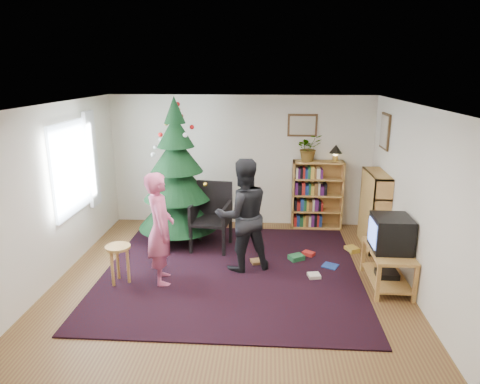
# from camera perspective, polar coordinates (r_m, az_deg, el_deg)

# --- Properties ---
(floor) EXTENTS (5.00, 5.00, 0.00)m
(floor) POSITION_cam_1_polar(r_m,az_deg,el_deg) (6.31, -1.38, -11.79)
(floor) COLOR brown
(floor) RESTS_ON ground
(ceiling) EXTENTS (5.00, 5.00, 0.00)m
(ceiling) POSITION_cam_1_polar(r_m,az_deg,el_deg) (5.61, -1.55, 11.46)
(ceiling) COLOR white
(ceiling) RESTS_ON wall_back
(wall_back) EXTENTS (5.00, 0.02, 2.50)m
(wall_back) POSITION_cam_1_polar(r_m,az_deg,el_deg) (8.26, 0.11, 4.14)
(wall_back) COLOR silver
(wall_back) RESTS_ON floor
(wall_front) EXTENTS (5.00, 0.02, 2.50)m
(wall_front) POSITION_cam_1_polar(r_m,az_deg,el_deg) (3.54, -5.22, -12.62)
(wall_front) COLOR silver
(wall_front) RESTS_ON floor
(wall_left) EXTENTS (0.02, 5.00, 2.50)m
(wall_left) POSITION_cam_1_polar(r_m,az_deg,el_deg) (6.55, -23.80, -0.37)
(wall_left) COLOR silver
(wall_left) RESTS_ON floor
(wall_right) EXTENTS (0.02, 5.00, 2.50)m
(wall_right) POSITION_cam_1_polar(r_m,az_deg,el_deg) (6.14, 22.45, -1.24)
(wall_right) COLOR silver
(wall_right) RESTS_ON floor
(rug) EXTENTS (3.80, 3.60, 0.02)m
(rug) POSITION_cam_1_polar(r_m,az_deg,el_deg) (6.57, -1.14, -10.50)
(rug) COLOR black
(rug) RESTS_ON floor
(window_pane) EXTENTS (0.04, 1.20, 1.40)m
(window_pane) POSITION_cam_1_polar(r_m,az_deg,el_deg) (7.00, -21.60, 2.96)
(window_pane) COLOR silver
(window_pane) RESTS_ON wall_left
(curtain) EXTENTS (0.06, 0.35, 1.60)m
(curtain) POSITION_cam_1_polar(r_m,az_deg,el_deg) (7.61, -19.14, 4.16)
(curtain) COLOR silver
(curtain) RESTS_ON wall_left
(picture_back) EXTENTS (0.55, 0.03, 0.42)m
(picture_back) POSITION_cam_1_polar(r_m,az_deg,el_deg) (8.12, 8.32, 8.79)
(picture_back) COLOR #4C3319
(picture_back) RESTS_ON wall_back
(picture_right) EXTENTS (0.03, 0.50, 0.60)m
(picture_right) POSITION_cam_1_polar(r_m,az_deg,el_deg) (7.64, 18.78, 7.67)
(picture_right) COLOR #4C3319
(picture_right) RESTS_ON wall_right
(christmas_tree) EXTENTS (1.40, 1.40, 2.54)m
(christmas_tree) POSITION_cam_1_polar(r_m,az_deg,el_deg) (7.47, -8.35, 1.18)
(christmas_tree) COLOR #3F2816
(christmas_tree) RESTS_ON rug
(bookshelf_back) EXTENTS (0.95, 0.30, 1.30)m
(bookshelf_back) POSITION_cam_1_polar(r_m,az_deg,el_deg) (8.28, 10.25, -0.26)
(bookshelf_back) COLOR #C38845
(bookshelf_back) RESTS_ON floor
(bookshelf_right) EXTENTS (0.30, 0.95, 1.30)m
(bookshelf_right) POSITION_cam_1_polar(r_m,az_deg,el_deg) (7.61, 17.47, -2.19)
(bookshelf_right) COLOR #C38845
(bookshelf_right) RESTS_ON floor
(tv_stand) EXTENTS (0.54, 0.96, 0.55)m
(tv_stand) POSITION_cam_1_polar(r_m,az_deg,el_deg) (6.40, 19.11, -9.07)
(tv_stand) COLOR #C38845
(tv_stand) RESTS_ON floor
(crt_tv) EXTENTS (0.51, 0.55, 0.48)m
(crt_tv) POSITION_cam_1_polar(r_m,az_deg,el_deg) (6.22, 19.47, -5.22)
(crt_tv) COLOR black
(crt_tv) RESTS_ON tv_stand
(armchair) EXTENTS (0.68, 0.68, 1.12)m
(armchair) POSITION_cam_1_polar(r_m,az_deg,el_deg) (7.28, -3.78, -2.74)
(armchair) COLOR black
(armchair) RESTS_ON rug
(stool) EXTENTS (0.35, 0.35, 0.58)m
(stool) POSITION_cam_1_polar(r_m,az_deg,el_deg) (6.29, -15.89, -8.01)
(stool) COLOR #C38845
(stool) RESTS_ON floor
(person_standing) EXTENTS (0.54, 0.68, 1.62)m
(person_standing) POSITION_cam_1_polar(r_m,az_deg,el_deg) (6.08, -10.59, -4.84)
(person_standing) COLOR #B6496D
(person_standing) RESTS_ON rug
(person_by_chair) EXTENTS (1.01, 0.90, 1.72)m
(person_by_chair) POSITION_cam_1_polar(r_m,az_deg,el_deg) (6.35, 0.38, -3.13)
(person_by_chair) COLOR black
(person_by_chair) RESTS_ON rug
(potted_plant) EXTENTS (0.56, 0.53, 0.51)m
(potted_plant) POSITION_cam_1_polar(r_m,az_deg,el_deg) (8.06, 9.14, 5.85)
(potted_plant) COLOR gray
(potted_plant) RESTS_ON bookshelf_back
(table_lamp) EXTENTS (0.24, 0.24, 0.32)m
(table_lamp) POSITION_cam_1_polar(r_m,az_deg,el_deg) (8.13, 12.65, 5.47)
(table_lamp) COLOR #A57F33
(table_lamp) RESTS_ON bookshelf_back
(floor_clutter) EXTENTS (1.76, 1.22, 0.08)m
(floor_clutter) POSITION_cam_1_polar(r_m,az_deg,el_deg) (6.94, 9.34, -8.97)
(floor_clutter) COLOR #A51E19
(floor_clutter) RESTS_ON rug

